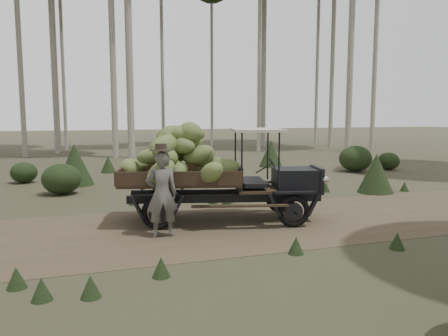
{
  "coord_description": "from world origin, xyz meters",
  "views": [
    {
      "loc": [
        -3.89,
        -8.5,
        2.33
      ],
      "look_at": [
        -0.96,
        0.5,
        1.17
      ],
      "focal_mm": 35.0,
      "sensor_mm": 36.0,
      "label": 1
    }
  ],
  "objects": [
    {
      "name": "dirt_track",
      "position": [
        0.0,
        0.0,
        0.0
      ],
      "size": [
        70.0,
        4.0,
        0.01
      ],
      "primitive_type": "cube",
      "color": "brown",
      "rests_on": "ground"
    },
    {
      "name": "farmer",
      "position": [
        -2.48,
        -0.37,
        0.85
      ],
      "size": [
        0.62,
        0.46,
        1.79
      ],
      "rotation": [
        0.0,
        0.0,
        3.1
      ],
      "color": "#575550",
      "rests_on": "ground"
    },
    {
      "name": "banana_truck",
      "position": [
        -1.5,
        0.63,
        1.29
      ],
      "size": [
        4.62,
        2.58,
        2.22
      ],
      "rotation": [
        0.0,
        0.0,
        -0.24
      ],
      "color": "black",
      "rests_on": "ground"
    },
    {
      "name": "undergrowth",
      "position": [
        0.68,
        -2.49,
        0.56
      ],
      "size": [
        21.99,
        22.76,
        1.37
      ],
      "color": "#233319",
      "rests_on": "ground"
    },
    {
      "name": "ground",
      "position": [
        0.0,
        0.0,
        0.0
      ],
      "size": [
        120.0,
        120.0,
        0.0
      ],
      "primitive_type": "plane",
      "color": "#473D2B",
      "rests_on": "ground"
    }
  ]
}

